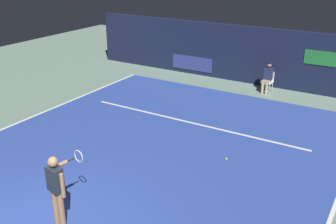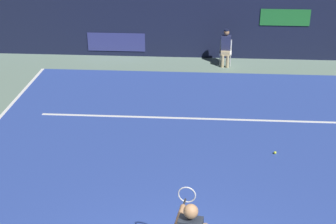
{
  "view_description": "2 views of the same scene",
  "coord_description": "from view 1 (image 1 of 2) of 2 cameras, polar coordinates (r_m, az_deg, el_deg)",
  "views": [
    {
      "loc": [
        6.0,
        -4.58,
        5.65
      ],
      "look_at": [
        -0.15,
        5.52,
        0.87
      ],
      "focal_mm": 42.15,
      "sensor_mm": 36.0,
      "label": 1
    },
    {
      "loc": [
        0.27,
        -5.59,
        5.91
      ],
      "look_at": [
        -0.47,
        5.36,
        0.89
      ],
      "focal_mm": 52.6,
      "sensor_mm": 36.0,
      "label": 2
    }
  ],
  "objects": [
    {
      "name": "back_wall",
      "position": [
        18.64,
        11.78,
        8.05
      ],
      "size": [
        16.68,
        0.33,
        2.6
      ],
      "color": "#141933",
      "rests_on": "ground"
    },
    {
      "name": "tennis_ball",
      "position": [
        11.75,
        8.44,
        -6.73
      ],
      "size": [
        0.07,
        0.07,
        0.07
      ],
      "primitive_type": "sphere",
      "color": "#CCE033",
      "rests_on": "court_surface"
    },
    {
      "name": "line_sideline_right",
      "position": [
        15.76,
        -17.57,
        -0.01
      ],
      "size": [
        0.1,
        11.69,
        0.01
      ],
      "primitive_type": "cube",
      "color": "white",
      "rests_on": "court_surface"
    },
    {
      "name": "ground_plane",
      "position": [
        12.52,
        -1.02,
        -4.82
      ],
      "size": [
        32.88,
        32.88,
        0.0
      ],
      "primitive_type": "plane",
      "color": "slate"
    },
    {
      "name": "line_judge_on_chair",
      "position": [
        17.55,
        14.2,
        4.9
      ],
      "size": [
        0.47,
        0.55,
        1.32
      ],
      "color": "white",
      "rests_on": "ground"
    },
    {
      "name": "court_surface",
      "position": [
        12.52,
        -1.02,
        -4.8
      ],
      "size": [
        10.71,
        11.69,
        0.01
      ],
      "primitive_type": "cube",
      "color": "#2D479E",
      "rests_on": "ground"
    },
    {
      "name": "line_service",
      "position": [
        14.12,
        3.41,
        -1.56
      ],
      "size": [
        8.36,
        0.1,
        0.01
      ],
      "primitive_type": "cube",
      "color": "white",
      "rests_on": "court_surface"
    },
    {
      "name": "tennis_player",
      "position": [
        8.92,
        -15.74,
        -10.41
      ],
      "size": [
        0.51,
        0.99,
        1.73
      ],
      "color": "#8C6647",
      "rests_on": "ground"
    }
  ]
}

